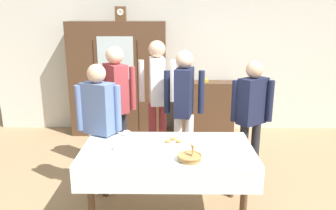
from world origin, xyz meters
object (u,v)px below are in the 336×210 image
(tea_cup_mid_left, at_px, (191,147))
(person_by_cabinet, at_px, (116,97))
(spoon_far_right, at_px, (141,146))
(person_behind_table_left, at_px, (157,89))
(mantel_clock, at_px, (121,14))
(spoon_front_edge, at_px, (214,157))
(wall_cabinet, at_px, (118,79))
(person_beside_shelf, at_px, (99,118))
(tea_cup_back_edge, at_px, (127,134))
(tea_cup_far_right, at_px, (117,148))
(pastry_plate, at_px, (173,142))
(book_stack, at_px, (204,81))
(dining_table, at_px, (168,158))
(person_behind_table_right, at_px, (252,110))
(bookshelf_low, at_px, (204,107))
(bread_basket, at_px, (190,157))
(person_near_right_end, at_px, (184,101))

(tea_cup_mid_left, bearing_deg, person_by_cabinet, 130.98)
(spoon_far_right, bearing_deg, person_behind_table_left, 84.94)
(mantel_clock, xyz_separation_m, spoon_front_edge, (1.27, -2.81, -1.35))
(wall_cabinet, height_order, person_beside_shelf, wall_cabinet)
(person_by_cabinet, bearing_deg, tea_cup_back_edge, -72.63)
(tea_cup_far_right, height_order, person_beside_shelf, person_beside_shelf)
(tea_cup_far_right, relative_size, pastry_plate, 0.46)
(book_stack, relative_size, tea_cup_far_right, 1.43)
(dining_table, distance_m, person_behind_table_right, 1.35)
(mantel_clock, distance_m, spoon_front_edge, 3.36)
(bookshelf_low, bearing_deg, bread_basket, -97.98)
(spoon_front_edge, xyz_separation_m, person_behind_table_right, (0.59, 1.03, 0.18))
(mantel_clock, height_order, pastry_plate, mantel_clock)
(book_stack, bearing_deg, pastry_plate, -102.86)
(mantel_clock, relative_size, tea_cup_far_right, 1.85)
(bookshelf_low, distance_m, tea_cup_far_right, 2.94)
(tea_cup_far_right, height_order, person_behind_table_left, person_behind_table_left)
(book_stack, height_order, person_by_cabinet, person_by_cabinet)
(mantel_clock, relative_size, book_stack, 1.30)
(tea_cup_mid_left, bearing_deg, bread_basket, -96.20)
(person_behind_table_right, xyz_separation_m, person_behind_table_left, (-1.21, 0.58, 0.14))
(dining_table, bearing_deg, person_behind_table_left, 96.65)
(dining_table, bearing_deg, person_by_cabinet, 122.97)
(mantel_clock, bearing_deg, person_behind_table_right, -43.64)
(bread_basket, bearing_deg, spoon_far_right, 145.96)
(person_by_cabinet, relative_size, person_behind_table_left, 0.97)
(person_beside_shelf, bearing_deg, pastry_plate, -17.70)
(dining_table, distance_m, bread_basket, 0.38)
(bookshelf_low, bearing_deg, person_by_cabinet, -129.91)
(tea_cup_far_right, relative_size, bread_basket, 0.54)
(spoon_front_edge, bearing_deg, book_stack, 86.52)
(dining_table, height_order, bread_basket, bread_basket)
(mantel_clock, xyz_separation_m, pastry_plate, (0.88, -2.43, -1.34))
(bread_basket, bearing_deg, bookshelf_low, 82.02)
(book_stack, height_order, pastry_plate, book_stack)
(bread_basket, xyz_separation_m, person_behind_table_right, (0.83, 1.10, 0.15))
(mantel_clock, distance_m, book_stack, 1.85)
(spoon_far_right, relative_size, person_behind_table_right, 0.08)
(wall_cabinet, xyz_separation_m, bookshelf_low, (1.52, 0.05, -0.53))
(dining_table, bearing_deg, tea_cup_back_edge, 142.88)
(dining_table, xyz_separation_m, bookshelf_low, (0.62, 2.64, -0.19))
(person_near_right_end, height_order, person_behind_table_left, person_behind_table_left)
(tea_cup_mid_left, bearing_deg, pastry_plate, 138.53)
(mantel_clock, height_order, spoon_far_right, mantel_clock)
(tea_cup_back_edge, distance_m, spoon_front_edge, 1.08)
(spoon_far_right, bearing_deg, spoon_front_edge, -20.01)
(book_stack, height_order, bread_basket, book_stack)
(book_stack, relative_size, spoon_front_edge, 1.56)
(pastry_plate, relative_size, person_near_right_end, 0.17)
(pastry_plate, distance_m, person_behind_table_right, 1.20)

